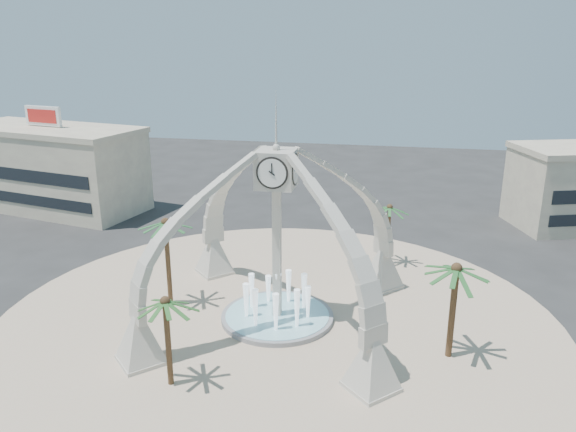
% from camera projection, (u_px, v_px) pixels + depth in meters
% --- Properties ---
extents(ground, '(140.00, 140.00, 0.00)m').
position_uv_depth(ground, '(277.00, 319.00, 40.15)').
color(ground, '#282828').
rests_on(ground, ground).
extents(plaza, '(40.00, 40.00, 0.06)m').
position_uv_depth(plaza, '(277.00, 319.00, 40.14)').
color(plaza, tan).
rests_on(plaza, ground).
extents(clock_tower, '(17.94, 17.94, 16.30)m').
position_uv_depth(clock_tower, '(277.00, 234.00, 38.18)').
color(clock_tower, beige).
rests_on(clock_tower, ground).
extents(fountain, '(8.00, 8.00, 3.62)m').
position_uv_depth(fountain, '(277.00, 316.00, 40.06)').
color(fountain, gray).
rests_on(fountain, ground).
extents(building_nw, '(23.75, 13.73, 11.90)m').
position_uv_depth(building_nw, '(50.00, 167.00, 65.29)').
color(building_nw, beige).
rests_on(building_nw, ground).
extents(palm_east, '(5.30, 5.30, 6.84)m').
position_uv_depth(palm_east, '(457.00, 269.00, 33.71)').
color(palm_east, brown).
rests_on(palm_east, ground).
extents(palm_west, '(4.75, 4.75, 7.34)m').
position_uv_depth(palm_west, '(165.00, 224.00, 40.27)').
color(palm_west, brown).
rests_on(palm_west, ground).
extents(palm_north, '(3.54, 3.54, 5.96)m').
position_uv_depth(palm_north, '(390.00, 208.00, 48.32)').
color(palm_north, brown).
rests_on(palm_north, ground).
extents(palm_south, '(4.60, 4.60, 6.01)m').
position_uv_depth(palm_south, '(165.00, 302.00, 31.05)').
color(palm_south, brown).
rests_on(palm_south, ground).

